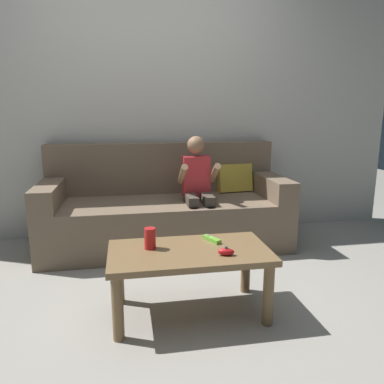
{
  "coord_description": "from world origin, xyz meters",
  "views": [
    {
      "loc": [
        -0.21,
        -1.97,
        1.17
      ],
      "look_at": [
        0.25,
        0.6,
        0.59
      ],
      "focal_mm": 34.84,
      "sensor_mm": 36.0,
      "label": 1
    }
  ],
  "objects_px": {
    "game_remote_lime_near_edge": "(212,239)",
    "soda_can": "(150,238)",
    "couch": "(166,211)",
    "nunchuk_red": "(226,252)",
    "coffee_table": "(189,261)",
    "person_seated_on_couch": "(198,186)"
  },
  "relations": [
    {
      "from": "person_seated_on_couch",
      "to": "coffee_table",
      "type": "distance_m",
      "value": 1.07
    },
    {
      "from": "couch",
      "to": "coffee_table",
      "type": "bearing_deg",
      "value": -89.95
    },
    {
      "from": "soda_can",
      "to": "nunchuk_red",
      "type": "bearing_deg",
      "value": -23.55
    },
    {
      "from": "person_seated_on_couch",
      "to": "coffee_table",
      "type": "height_order",
      "value": "person_seated_on_couch"
    },
    {
      "from": "couch",
      "to": "person_seated_on_couch",
      "type": "height_order",
      "value": "person_seated_on_couch"
    },
    {
      "from": "person_seated_on_couch",
      "to": "nunchuk_red",
      "type": "height_order",
      "value": "person_seated_on_couch"
    },
    {
      "from": "game_remote_lime_near_edge",
      "to": "soda_can",
      "type": "xyz_separation_m",
      "value": [
        -0.38,
        -0.06,
        0.05
      ]
    },
    {
      "from": "soda_can",
      "to": "couch",
      "type": "bearing_deg",
      "value": 79.23
    },
    {
      "from": "coffee_table",
      "to": "soda_can",
      "type": "relative_size",
      "value": 7.48
    },
    {
      "from": "game_remote_lime_near_edge",
      "to": "nunchuk_red",
      "type": "distance_m",
      "value": 0.23
    },
    {
      "from": "game_remote_lime_near_edge",
      "to": "person_seated_on_couch",
      "type": "bearing_deg",
      "value": 84.4
    },
    {
      "from": "coffee_table",
      "to": "nunchuk_red",
      "type": "relative_size",
      "value": 9.33
    },
    {
      "from": "couch",
      "to": "soda_can",
      "type": "height_order",
      "value": "couch"
    },
    {
      "from": "couch",
      "to": "game_remote_lime_near_edge",
      "type": "relative_size",
      "value": 14.63
    },
    {
      "from": "game_remote_lime_near_edge",
      "to": "soda_can",
      "type": "height_order",
      "value": "soda_can"
    },
    {
      "from": "game_remote_lime_near_edge",
      "to": "nunchuk_red",
      "type": "height_order",
      "value": "nunchuk_red"
    },
    {
      "from": "person_seated_on_couch",
      "to": "game_remote_lime_near_edge",
      "type": "distance_m",
      "value": 0.91
    },
    {
      "from": "nunchuk_red",
      "to": "soda_can",
      "type": "xyz_separation_m",
      "value": [
        -0.4,
        0.17,
        0.04
      ]
    },
    {
      "from": "person_seated_on_couch",
      "to": "soda_can",
      "type": "xyz_separation_m",
      "value": [
        -0.46,
        -0.96,
        -0.1
      ]
    },
    {
      "from": "coffee_table",
      "to": "soda_can",
      "type": "distance_m",
      "value": 0.26
    },
    {
      "from": "coffee_table",
      "to": "nunchuk_red",
      "type": "bearing_deg",
      "value": -32.57
    },
    {
      "from": "person_seated_on_couch",
      "to": "soda_can",
      "type": "distance_m",
      "value": 1.07
    }
  ]
}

